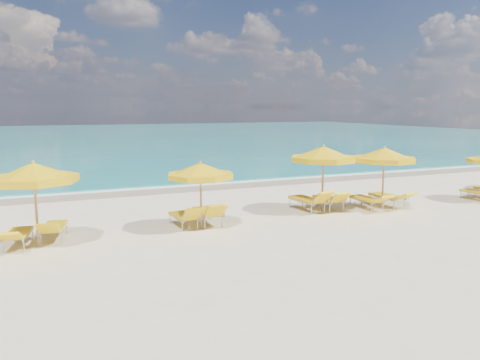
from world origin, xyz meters
name	(u,v)px	position (x,y,z in m)	size (l,w,h in m)	color
ground_plane	(257,222)	(0.00, 0.00, 0.00)	(120.00, 120.00, 0.00)	beige
ocean	(98,137)	(0.00, 48.00, 0.00)	(120.00, 80.00, 0.30)	#167D7A
wet_sand_band	(192,187)	(0.00, 7.40, 0.00)	(120.00, 2.60, 0.01)	tan
foam_line	(187,185)	(0.00, 8.20, 0.00)	(120.00, 1.20, 0.03)	white
whitecap_near	(53,169)	(-6.00, 17.00, 0.00)	(14.00, 0.36, 0.05)	white
whitecap_far	(224,151)	(8.00, 24.00, 0.00)	(18.00, 0.30, 0.05)	white
umbrella_2	(34,174)	(-6.75, -0.22, 2.04)	(2.57, 2.57, 2.39)	tan
umbrella_3	(201,171)	(-2.02, -0.12, 1.83)	(2.33, 2.33, 2.15)	tan
umbrella_4	(323,155)	(2.91, 0.58, 2.09)	(2.85, 2.85, 2.46)	tan
umbrella_5	(384,155)	(5.21, 0.03, 2.02)	(2.90, 2.90, 2.37)	tan
lounger_2_left	(18,239)	(-7.27, 0.01, 0.21)	(0.88, 1.85, 0.70)	#A5A8AD
lounger_2_right	(54,232)	(-6.33, 0.35, 0.22)	(0.90, 1.88, 0.76)	#A5A8AD
lounger_3_left	(184,220)	(-2.46, 0.30, 0.21)	(0.71, 1.68, 0.82)	#A5A8AD
lounger_3_right	(208,217)	(-1.63, 0.35, 0.24)	(0.72, 1.93, 0.90)	#A5A8AD
lounger_4_left	(308,204)	(2.44, 0.83, 0.25)	(0.88, 2.01, 0.92)	#A5A8AD
lounger_4_right	(329,203)	(3.33, 0.77, 0.23)	(0.74, 1.88, 0.83)	#A5A8AD
lounger_5_left	(367,203)	(4.67, 0.20, 0.22)	(0.67, 1.89, 0.72)	#A5A8AD
lounger_5_right	(388,200)	(5.73, 0.30, 0.23)	(0.80, 1.97, 0.73)	#A5A8AD
lounger_6_left	(477,195)	(9.92, -0.19, 0.20)	(0.71, 1.71, 0.68)	#A5A8AD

